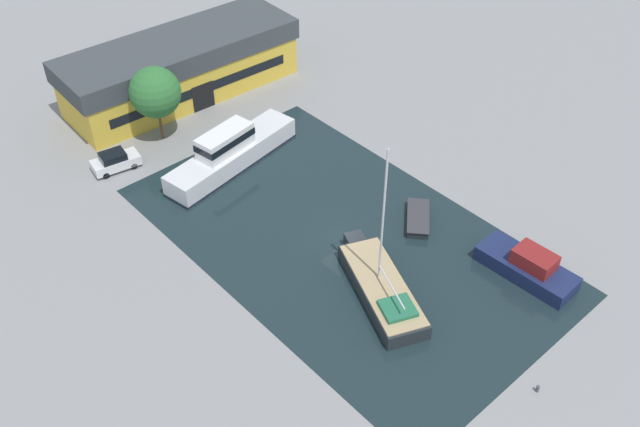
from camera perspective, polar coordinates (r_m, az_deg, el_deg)
name	(u,v)px	position (r m, az deg, el deg)	size (l,w,h in m)	color
ground_plane	(342,239)	(56.52, 1.77, -2.05)	(440.00, 440.00, 0.00)	gray
water_canal	(342,239)	(56.52, 1.77, -2.05)	(20.43, 34.82, 0.01)	#19282D
warehouse_building	(181,67)	(74.28, -11.08, 11.44)	(24.40, 9.12, 5.97)	gold
quay_tree_near_building	(155,92)	(66.65, -13.06, 9.42)	(4.70, 4.70, 7.27)	brown
parked_car	(115,161)	(65.67, -16.07, 4.06)	(4.41, 2.55, 1.74)	silver
sailboat_moored	(381,287)	(51.93, 4.91, -5.90)	(6.74, 10.94, 12.55)	#23282D
motor_cruiser	(230,152)	(63.69, -7.18, 4.87)	(14.26, 5.31, 3.91)	silver
small_dinghy	(418,219)	(58.34, 7.84, -0.41)	(4.46, 4.23, 0.69)	#23282D
cabin_boat	(528,266)	(55.19, 16.29, -4.08)	(3.17, 7.66, 2.46)	#19234C
mooring_bollard	(538,388)	(48.66, 17.03, -13.23)	(0.23, 0.23, 0.58)	#47474C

